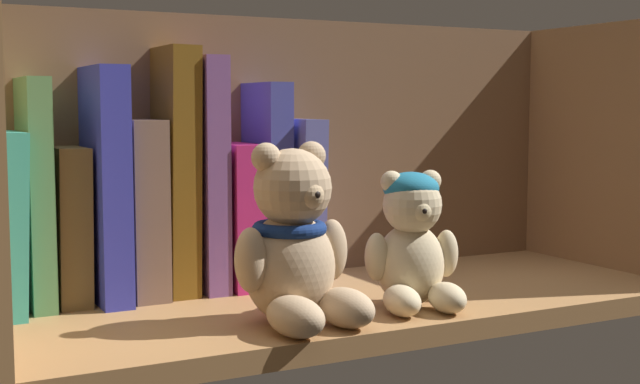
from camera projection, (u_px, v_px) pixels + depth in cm
name	position (u px, v px, depth cm)	size (l,w,h in cm)	color
shelf_board	(351.00, 306.00, 86.99)	(68.42, 26.79, 2.00)	#9E7042
shelf_back_panel	(290.00, 156.00, 97.94)	(70.82, 1.20, 30.58)	brown
shelf_side_panel_right	(611.00, 155.00, 101.71)	(1.60, 29.19, 30.58)	#9E7042
book_0	(2.00, 220.00, 80.95)	(2.57, 14.29, 16.69)	teal
book_1	(33.00, 193.00, 82.01)	(2.17, 10.60, 21.59)	#518550
book_2	(67.00, 225.00, 83.74)	(3.01, 9.23, 15.07)	brown
book_3	(101.00, 184.00, 84.92)	(2.84, 12.97, 22.73)	#3036B4
book_4	(138.00, 208.00, 86.83)	(3.44, 10.82, 17.63)	#785C4D
book_5	(172.00, 171.00, 88.16)	(2.93, 9.71, 24.83)	brown
book_6	(202.00, 174.00, 89.66)	(2.46, 10.38, 23.94)	#774B8C
book_7	(233.00, 214.00, 91.65)	(3.40, 10.92, 15.10)	#C42471
book_8	(263.00, 183.00, 92.93)	(2.58, 10.23, 21.39)	#4145A8
book_9	(289.00, 200.00, 94.54)	(2.64, 13.07, 17.60)	#5A5EAF
teddy_bear_larger	(295.00, 247.00, 75.33)	(11.76, 12.20, 15.87)	tan
teddy_bear_smaller	(413.00, 243.00, 81.69)	(9.65, 10.03, 12.94)	beige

